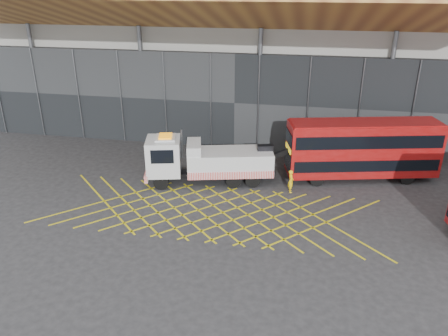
# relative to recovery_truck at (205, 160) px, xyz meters

# --- Properties ---
(ground_plane) EXTENTS (120.00, 120.00, 0.00)m
(ground_plane) POSITION_rel_recovery_truck_xyz_m (-1.11, -4.16, -1.70)
(ground_plane) COLOR #252527
(road_markings) EXTENTS (21.56, 7.16, 0.01)m
(road_markings) POSITION_rel_recovery_truck_xyz_m (1.29, -4.16, -1.70)
(road_markings) COLOR gold
(road_markings) RESTS_ON ground_plane
(construction_building) EXTENTS (55.00, 23.97, 18.00)m
(construction_building) POSITION_rel_recovery_truck_xyz_m (0.81, 14.24, 7.27)
(construction_building) COLOR gray
(construction_building) RESTS_ON ground_plane
(recovery_truck) EXTENTS (10.57, 4.56, 3.68)m
(recovery_truck) POSITION_rel_recovery_truck_xyz_m (0.00, 0.00, 0.00)
(recovery_truck) COLOR black
(recovery_truck) RESTS_ON ground_plane
(bus_towed) EXTENTS (10.98, 4.88, 4.36)m
(bus_towed) POSITION_rel_recovery_truck_xyz_m (10.95, 2.72, 0.72)
(bus_towed) COLOR maroon
(bus_towed) RESTS_ON ground_plane
(worker) EXTENTS (0.50, 0.66, 1.61)m
(worker) POSITION_rel_recovery_truck_xyz_m (6.13, -0.43, -0.90)
(worker) COLOR yellow
(worker) RESTS_ON ground_plane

